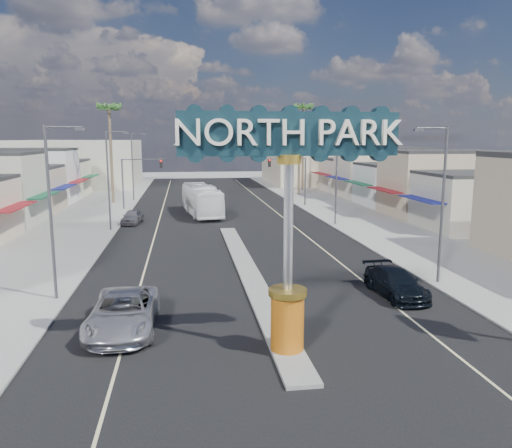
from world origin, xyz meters
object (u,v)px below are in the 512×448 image
object	(u,v)px
traffic_signal_left	(138,173)
streetlight_l_near	(53,204)
traffic_signal_right	(291,172)
streetlight_l_far	(134,163)
streetlight_r_mid	(335,173)
suv_right	(396,283)
gateway_sign	(289,204)
city_bus	(202,200)
suv_left	(123,312)
streetlight_l_mid	(110,175)
palm_left_far	(109,113)
streetlight_r_near	(440,197)
streetlight_r_far	(288,162)
palm_right_mid	(300,122)
palm_right_far	(304,112)
car_parked_left	(132,217)

from	to	relation	value
traffic_signal_left	streetlight_l_near	bearing A→B (deg)	-92.10
traffic_signal_right	streetlight_l_far	size ratio (longest dim) A/B	0.67
streetlight_r_mid	suv_right	distance (m)	22.44
gateway_sign	city_bus	size ratio (longest dim) A/B	0.77
suv_left	streetlight_r_mid	bearing A→B (deg)	56.69
streetlight_l_mid	streetlight_r_mid	distance (m)	20.87
traffic_signal_right	streetlight_r_mid	size ratio (longest dim) A/B	0.67
traffic_signal_left	traffic_signal_right	size ratio (longest dim) A/B	1.00
palm_left_far	city_bus	world-z (taller)	palm_left_far
streetlight_r_near	streetlight_r_far	bearing A→B (deg)	90.00
streetlight_r_far	palm_right_mid	bearing A→B (deg)	57.31
streetlight_r_near	palm_right_far	xyz separation A→B (m)	(4.57, 52.00, 7.32)
streetlight_r_mid	palm_left_far	world-z (taller)	palm_left_far
gateway_sign	suv_right	bearing A→B (deg)	40.85
streetlight_l_far	suv_left	world-z (taller)	streetlight_l_far
streetlight_l_far	palm_right_far	world-z (taller)	palm_right_far
traffic_signal_left	city_bus	distance (m)	9.33
streetlight_r_near	streetlight_r_far	world-z (taller)	same
suv_left	car_parked_left	xyz separation A→B (m)	(-2.35, 28.43, -0.14)
traffic_signal_left	palm_right_far	bearing A→B (deg)	36.67
city_bus	streetlight_r_near	bearing A→B (deg)	-74.01
streetlight_r_far	car_parked_left	world-z (taller)	streetlight_r_far
streetlight_l_far	suv_right	xyz separation A→B (m)	(17.65, -43.78, -4.35)
traffic_signal_right	city_bus	size ratio (longest dim) A/B	0.51
streetlight_l_mid	streetlight_r_far	bearing A→B (deg)	46.52
city_bus	palm_right_mid	bearing A→B (deg)	41.67
palm_right_far	suv_left	xyz separation A→B (m)	(-21.65, -56.70, -11.54)
streetlight_r_far	suv_right	bearing A→B (deg)	-94.20
streetlight_r_far	suv_left	size ratio (longest dim) A/B	1.49
streetlight_l_far	traffic_signal_left	bearing A→B (deg)	-81.14
traffic_signal_right	streetlight_l_mid	xyz separation A→B (m)	(-19.62, -13.99, 0.79)
streetlight_l_mid	palm_left_far	bearing A→B (deg)	97.31
streetlight_r_far	city_bus	bearing A→B (deg)	-132.98
streetlight_r_mid	palm_right_mid	size ratio (longest dim) A/B	0.74
suv_right	palm_right_mid	bearing A→B (deg)	79.75
traffic_signal_left	streetlight_r_mid	world-z (taller)	streetlight_r_mid
palm_right_far	suv_right	distance (m)	55.58
streetlight_l_far	streetlight_r_near	size ratio (longest dim) A/B	1.00
streetlight_l_near	suv_left	xyz separation A→B (m)	(3.79, -4.70, -4.23)
city_bus	streetlight_l_far	bearing A→B (deg)	114.83
traffic_signal_right	streetlight_l_mid	world-z (taller)	streetlight_l_mid
gateway_sign	palm_right_far	world-z (taller)	palm_right_far
car_parked_left	gateway_sign	bearing A→B (deg)	-66.65
streetlight_l_mid	streetlight_r_far	distance (m)	30.32
traffic_signal_left	suv_left	xyz separation A→B (m)	(2.54, -38.69, -3.43)
streetlight_l_near	streetlight_r_near	bearing A→B (deg)	0.00
streetlight_r_near	palm_right_mid	distance (m)	46.40
traffic_signal_left	streetlight_l_mid	bearing A→B (deg)	-95.10
palm_left_far	suv_left	size ratio (longest dim) A/B	2.16
streetlight_l_near	streetlight_r_mid	size ratio (longest dim) A/B	1.00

